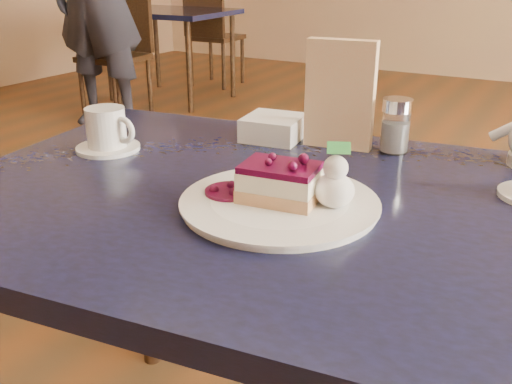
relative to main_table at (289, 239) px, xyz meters
The scene contains 10 objects.
main_table is the anchor object (origin of this frame).
dessert_plate 0.09m from the main_table, 82.77° to the right, with size 0.29×0.29×0.01m, color white.
cheesecake_slice 0.12m from the main_table, 82.77° to the right, with size 0.12×0.09×0.06m.
whipped_cream 0.14m from the main_table, 17.96° to the right, with size 0.06×0.06×0.05m.
berry_sauce 0.13m from the main_table, 139.86° to the right, with size 0.08×0.08×0.01m, color black.
coffee_set 0.42m from the main_table, behind, with size 0.13×0.12×0.08m.
menu_card 0.33m from the main_table, 97.08° to the left, with size 0.13×0.03×0.21m, color beige.
sugar_shaker 0.33m from the main_table, 76.33° to the left, with size 0.06×0.06×0.10m.
napkin_stack 0.32m from the main_table, 123.03° to the left, with size 0.11×0.11×0.05m, color white.
bg_table_far_left 3.85m from the main_table, 130.79° to the left, with size 0.95×1.67×1.11m.
Camera 1 is at (0.45, -0.70, 1.05)m, focal length 40.00 mm.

